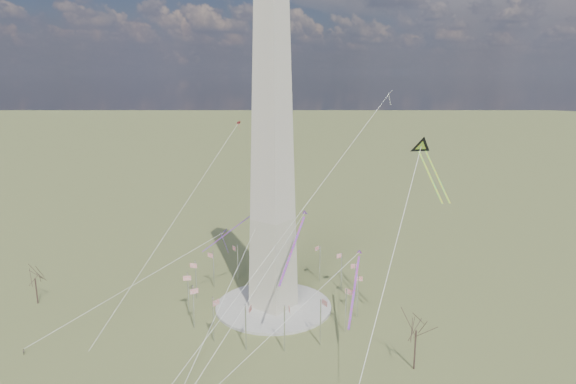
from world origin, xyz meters
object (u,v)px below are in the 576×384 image
Objects in this scene: washington_monument at (272,155)px; kite_delta_black at (423,150)px; person_west at (24,352)px; tree_near at (416,328)px.

washington_monument is 6.62× the size of kite_delta_black.
person_west is at bearing -119.84° from washington_monument.
kite_delta_black is (76.76, 69.22, 51.42)m from person_west.
tree_near reaches higher than person_west.
kite_delta_black is (42.06, 8.72, 4.24)m from washington_monument.
person_west is 115.44m from kite_delta_black.
tree_near is 100.57m from person_west.
washington_monument is 84.20m from person_west.
kite_delta_black is at bearing -112.64° from person_west.
washington_monument is 43.16m from kite_delta_black.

